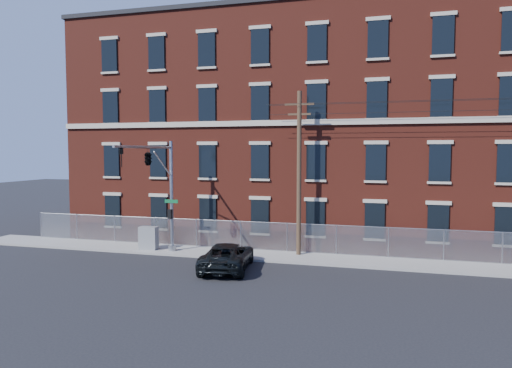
{
  "coord_description": "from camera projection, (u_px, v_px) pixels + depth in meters",
  "views": [
    {
      "loc": [
        7.09,
        -22.64,
        6.48
      ],
      "look_at": [
        -0.29,
        4.0,
        4.55
      ],
      "focal_mm": 32.89,
      "sensor_mm": 36.0,
      "label": 1
    }
  ],
  "objects": [
    {
      "name": "traffic_signal_mast",
      "position": [
        154.0,
        170.0,
        27.42
      ],
      "size": [
        0.9,
        6.75,
        7.0
      ],
      "color": "#9EA0A5",
      "rests_on": "ground"
    },
    {
      "name": "sidewalk",
      "position": [
        476.0,
        268.0,
        25.72
      ],
      "size": [
        65.0,
        3.0,
        0.12
      ],
      "primitive_type": "cube",
      "color": "gray",
      "rests_on": "ground"
    },
    {
      "name": "pickup_truck",
      "position": [
        227.0,
        256.0,
        25.74
      ],
      "size": [
        3.16,
        5.57,
        1.47
      ],
      "primitive_type": "imported",
      "rotation": [
        0.0,
        0.0,
        3.28
      ],
      "color": "black",
      "rests_on": "ground"
    },
    {
      "name": "utility_pole_near",
      "position": [
        299.0,
        170.0,
        28.59
      ],
      "size": [
        1.8,
        0.28,
        10.0
      ],
      "color": "#4B3825",
      "rests_on": "ground"
    },
    {
      "name": "utility_cabinet",
      "position": [
        149.0,
        238.0,
        30.41
      ],
      "size": [
        1.2,
        0.64,
        1.47
      ],
      "primitive_type": "cube",
      "rotation": [
        0.0,
        0.0,
        0.04
      ],
      "color": "slate",
      "rests_on": "sidewalk"
    },
    {
      "name": "mill_building",
      "position": [
        457.0,
        128.0,
        33.74
      ],
      "size": [
        55.3,
        14.32,
        16.3
      ],
      "color": "#5F2014",
      "rests_on": "ground"
    },
    {
      "name": "ground",
      "position": [
        241.0,
        277.0,
        24.11
      ],
      "size": [
        140.0,
        140.0,
        0.0
      ],
      "primitive_type": "plane",
      "color": "black",
      "rests_on": "ground"
    },
    {
      "name": "chain_link_fence",
      "position": [
        473.0,
        246.0,
        26.9
      ],
      "size": [
        59.06,
        0.06,
        1.85
      ],
      "color": "#A5A8AD",
      "rests_on": "ground"
    }
  ]
}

